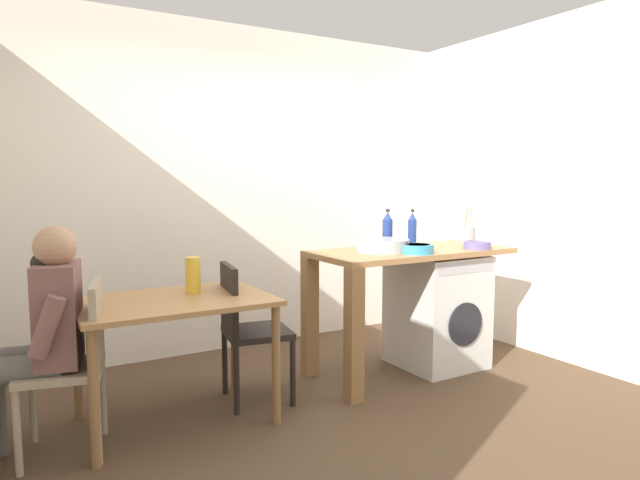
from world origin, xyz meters
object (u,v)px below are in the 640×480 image
object	(u,v)px
chair_person_seat	(76,358)
utensil_crock	(468,235)
chair_opposite	(246,325)
bottle_tall_green	(387,230)
dining_table	(174,315)
vase	(193,275)
mixing_bowl	(417,248)
washing_machine	(437,310)
colander	(477,245)
seated_person	(41,330)
bottle_squat_brown	(412,230)

from	to	relation	value
chair_person_seat	utensil_crock	distance (m)	2.99
chair_opposite	bottle_tall_green	world-z (taller)	bottle_tall_green
dining_table	vase	xyz separation A→B (m)	(0.15, 0.10, 0.21)
utensil_crock	vase	distance (m)	2.26
bottle_tall_green	mixing_bowl	distance (m)	0.43
utensil_crock	washing_machine	bearing A→B (deg)	-171.90
mixing_bowl	colander	world-z (taller)	mixing_bowl
chair_person_seat	bottle_tall_green	bearing A→B (deg)	-68.33
chair_person_seat	mixing_bowl	xyz separation A→B (m)	(2.20, -0.09, 0.45)
dining_table	vase	distance (m)	0.28
bottle_tall_green	vase	distance (m)	1.58
seated_person	vase	world-z (taller)	seated_person
washing_machine	bottle_squat_brown	xyz separation A→B (m)	(-0.19, 0.08, 0.62)
dining_table	colander	world-z (taller)	colander
mixing_bowl	colander	distance (m)	0.56
chair_opposite	colander	bearing A→B (deg)	89.89
chair_person_seat	utensil_crock	bearing A→B (deg)	-73.50
bottle_squat_brown	mixing_bowl	distance (m)	0.35
chair_opposite	utensil_crock	bearing A→B (deg)	98.72
seated_person	utensil_crock	bearing A→B (deg)	-74.34
dining_table	bottle_tall_green	world-z (taller)	bottle_tall_green
bottle_tall_green	vase	size ratio (longest dim) A/B	1.30
washing_machine	bottle_tall_green	world-z (taller)	bottle_tall_green
colander	vase	xyz separation A→B (m)	(-2.07, 0.32, -0.10)
utensil_crock	dining_table	bearing A→B (deg)	-178.89
bottle_squat_brown	seated_person	bearing A→B (deg)	-176.51
washing_machine	utensil_crock	distance (m)	0.67
chair_opposite	bottle_squat_brown	size ratio (longest dim) A/B	3.08
seated_person	chair_person_seat	bearing A→B (deg)	-90.00
dining_table	bottle_squat_brown	distance (m)	1.89
seated_person	utensil_crock	world-z (taller)	utensil_crock
bottle_tall_green	dining_table	bearing A→B (deg)	-172.86
chair_person_seat	colander	world-z (taller)	colander
dining_table	bottle_squat_brown	world-z (taller)	bottle_squat_brown
colander	chair_opposite	bearing A→B (deg)	170.71
dining_table	washing_machine	world-z (taller)	washing_machine
dining_table	chair_opposite	distance (m)	0.50
utensil_crock	seated_person	bearing A→B (deg)	-177.67
washing_machine	utensil_crock	bearing A→B (deg)	8.10
seated_person	washing_machine	distance (m)	2.75
seated_person	vase	xyz separation A→B (m)	(0.85, 0.18, 0.18)
bottle_tall_green	mixing_bowl	xyz separation A→B (m)	(-0.06, -0.42, -0.10)
utensil_crock	bottle_squat_brown	bearing A→B (deg)	177.02
mixing_bowl	bottle_tall_green	bearing A→B (deg)	81.97
seated_person	bottle_tall_green	xyz separation A→B (m)	(2.42, 0.30, 0.38)
chair_opposite	vase	size ratio (longest dim) A/B	4.03
bottle_tall_green	chair_person_seat	bearing A→B (deg)	-171.65
dining_table	seated_person	bearing A→B (deg)	-173.51
colander	mixing_bowl	bearing A→B (deg)	177.97
bottle_tall_green	colander	bearing A→B (deg)	-40.95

